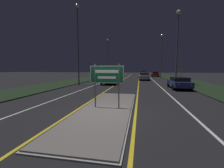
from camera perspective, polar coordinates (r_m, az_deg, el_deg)
ground_plane at (r=7.74m, az=-2.87°, el=-10.65°), size 160.00×160.00×0.00m
median_island at (r=8.25m, az=-1.95°, el=-9.30°), size 2.73×9.33×0.10m
verge_left at (r=29.52m, az=-11.78°, el=1.55°), size 5.00×100.00×0.08m
verge_right at (r=28.38m, az=26.47°, el=0.89°), size 5.00×100.00×0.08m
centre_line_yellow_left at (r=32.45m, az=4.78°, el=1.97°), size 0.12×70.00×0.01m
centre_line_yellow_right at (r=32.29m, az=10.29°, el=1.87°), size 0.12×70.00×0.01m
lane_line_white_left at (r=32.83m, az=0.19°, el=2.03°), size 0.12×70.00×0.01m
lane_line_white_right at (r=32.38m, az=14.97°, el=1.78°), size 0.12×70.00×0.01m
edge_line_white_left at (r=33.50m, az=-4.87°, el=2.09°), size 0.10×70.00×0.01m
edge_line_white_right at (r=32.74m, az=20.22°, el=1.66°), size 0.10×70.00×0.01m
highway_sign at (r=7.97m, az=-2.00°, el=2.73°), size 1.80×0.07×2.35m
streetlight_left_near at (r=20.88m, az=-12.86°, el=16.98°), size 0.47×0.47×10.41m
streetlight_left_far at (r=39.37m, az=-1.61°, el=11.69°), size 0.52×0.52×9.75m
streetlight_right_near at (r=22.56m, az=23.71°, el=16.30°), size 0.56×0.56×9.84m
streetlight_right_far at (r=37.49m, az=18.36°, el=12.89°), size 0.62×0.62×10.11m
car_receding_0 at (r=17.89m, az=24.16°, el=0.53°), size 1.87×4.58×1.28m
car_receding_1 at (r=29.40m, az=12.16°, el=2.92°), size 1.93×4.70×1.39m
car_receding_2 at (r=43.53m, az=16.12°, el=3.71°), size 1.94×4.66×1.38m
car_receding_3 at (r=55.59m, az=11.54°, el=4.26°), size 2.03×4.58×1.44m
car_approaching_0 at (r=21.32m, az=-0.84°, el=2.08°), size 1.97×4.34×1.50m
car_approaching_1 at (r=33.70m, az=-2.04°, el=3.45°), size 1.86×4.13×1.49m
warning_sign at (r=31.93m, az=25.01°, el=3.82°), size 0.60×0.06×2.12m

